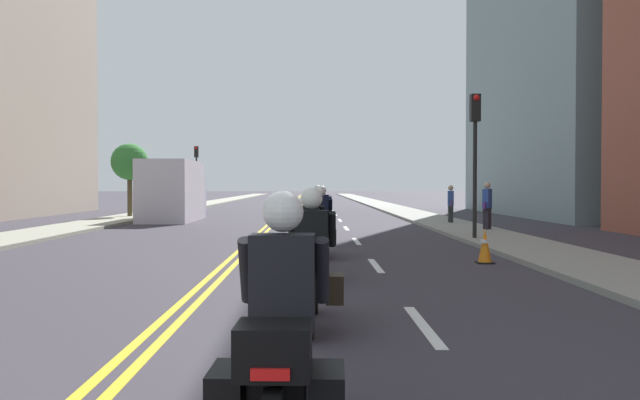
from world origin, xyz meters
TOP-DOWN VIEW (x-y plane):
  - ground_plane at (0.00, 48.00)m, footprint 264.00×264.00m
  - sidewalk_left at (-7.34, 48.00)m, footprint 2.37×144.00m
  - sidewalk_right at (7.34, 48.00)m, footprint 2.37×144.00m
  - centreline_yellow_inner at (-0.12, 48.00)m, footprint 0.12×132.00m
  - centreline_yellow_outer at (0.12, 48.00)m, footprint 0.12×132.00m
  - lane_dashes_white at (3.08, 29.00)m, footprint 0.14×56.40m
  - motorcycle_0 at (1.56, 4.10)m, footprint 0.77×2.09m
  - motorcycle_1 at (1.74, 7.93)m, footprint 0.78×2.14m
  - motorcycle_2 at (1.68, 12.09)m, footprint 0.78×2.24m
  - motorcycle_3 at (1.93, 15.69)m, footprint 0.77×2.20m
  - motorcycle_4 at (2.05, 19.97)m, footprint 0.76×2.21m
  - motorcycle_5 at (1.94, 23.57)m, footprint 0.78×2.19m
  - traffic_cone_0 at (5.46, 14.37)m, footprint 0.36×0.36m
  - traffic_light_near at (6.55, 19.81)m, footprint 0.28×0.38m
  - traffic_light_far at (-6.55, 48.60)m, footprint 0.28×0.38m
  - pedestrian_0 at (7.53, 28.01)m, footprint 0.25×0.49m
  - pedestrian_1 at (7.93, 23.68)m, footprint 0.42×0.48m
  - street_tree_0 at (-7.42, 34.02)m, footprint 1.84×1.84m
  - parked_truck at (-4.75, 31.88)m, footprint 2.20×6.50m

SIDE VIEW (x-z plane):
  - ground_plane at x=0.00m, z-range 0.00..0.00m
  - centreline_yellow_inner at x=-0.12m, z-range 0.00..0.01m
  - centreline_yellow_outer at x=0.12m, z-range 0.00..0.01m
  - lane_dashes_white at x=3.08m, z-range 0.00..0.01m
  - sidewalk_left at x=-7.34m, z-range 0.00..0.12m
  - sidewalk_right at x=7.34m, z-range 0.00..0.12m
  - traffic_cone_0 at x=5.46m, z-range 0.00..0.75m
  - motorcycle_2 at x=1.68m, z-range -0.15..1.42m
  - motorcycle_3 at x=1.93m, z-range -0.16..1.49m
  - motorcycle_4 at x=2.05m, z-range -0.16..1.50m
  - motorcycle_0 at x=1.56m, z-range -0.15..1.49m
  - motorcycle_5 at x=1.94m, z-range -0.17..1.51m
  - motorcycle_1 at x=1.74m, z-range -0.15..1.50m
  - pedestrian_0 at x=7.53m, z-range 0.03..1.69m
  - pedestrian_1 at x=7.93m, z-range 0.03..1.80m
  - parked_truck at x=-4.75m, z-range -0.13..2.67m
  - street_tree_0 at x=-7.42m, z-range 0.93..4.70m
  - traffic_light_near at x=6.55m, z-range 0.86..5.21m
  - traffic_light_far at x=-6.55m, z-range 0.88..5.34m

